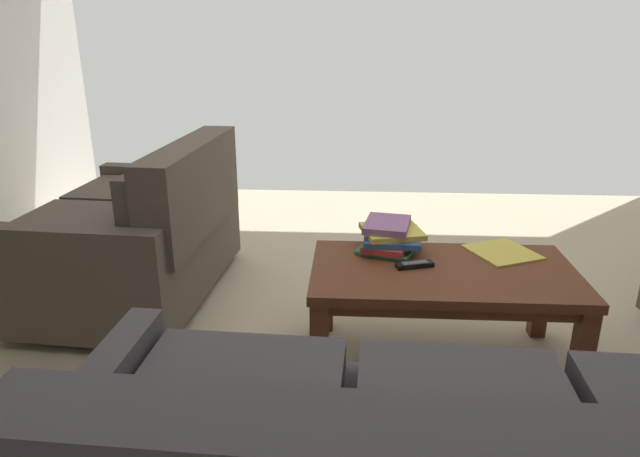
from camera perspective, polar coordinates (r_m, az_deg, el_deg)
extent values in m
cube|color=beige|center=(2.69, 4.95, -11.45)|extent=(4.98, 5.11, 0.01)
cube|color=#4C474C|center=(1.46, 15.19, -20.42)|extent=(0.59, 0.76, 0.10)
cube|color=#4C474C|center=(1.48, -9.67, -19.26)|extent=(0.59, 0.76, 0.10)
cylinder|color=black|center=(3.76, -20.21, -2.68)|extent=(0.05, 0.05, 0.06)
cylinder|color=black|center=(3.09, -27.52, -8.75)|extent=(0.05, 0.05, 0.06)
cylinder|color=black|center=(3.50, -9.75, -3.39)|extent=(0.05, 0.05, 0.06)
cylinder|color=black|center=(2.76, -15.01, -10.44)|extent=(0.05, 0.05, 0.06)
cube|color=brown|center=(3.17, -18.45, -2.36)|extent=(0.90, 1.09, 0.38)
cube|color=brown|center=(3.32, -17.33, 3.17)|extent=(0.76, 0.53, 0.10)
cube|color=brown|center=(2.88, -21.47, 0.21)|extent=(0.76, 0.53, 0.10)
cube|color=brown|center=(2.91, -12.87, 4.00)|extent=(0.25, 1.05, 0.46)
cube|color=brown|center=(3.19, -13.18, 5.30)|extent=(0.15, 0.47, 0.32)
cube|color=brown|center=(2.72, -16.87, 2.55)|extent=(0.15, 0.47, 0.32)
cube|color=brown|center=(3.63, -14.82, 1.98)|extent=(0.84, 0.16, 0.54)
cube|color=brown|center=(2.68, -23.70, -5.45)|extent=(0.84, 0.16, 0.54)
cube|color=brown|center=(2.40, 12.40, -4.44)|extent=(1.09, 0.60, 0.04)
cube|color=brown|center=(2.41, 12.32, -5.41)|extent=(1.01, 0.54, 0.05)
cube|color=brown|center=(2.83, 21.46, -6.48)|extent=(0.07, 0.07, 0.40)
cube|color=brown|center=(2.69, 0.59, -6.38)|extent=(0.07, 0.07, 0.40)
cube|color=brown|center=(2.41, 25.00, -11.70)|extent=(0.07, 0.07, 0.40)
cube|color=brown|center=(2.25, -0.07, -12.04)|extent=(0.07, 0.07, 0.40)
cube|color=#337F51|center=(2.55, 6.90, -1.87)|extent=(0.30, 0.32, 0.02)
cube|color=#C63833|center=(2.55, 6.98, -1.36)|extent=(0.26, 0.33, 0.03)
cube|color=#385693|center=(2.54, 7.25, -0.80)|extent=(0.25, 0.28, 0.03)
cube|color=#E0CC4C|center=(2.53, 7.31, -0.28)|extent=(0.30, 0.28, 0.02)
cube|color=#996699|center=(2.53, 6.83, 0.39)|extent=(0.23, 0.27, 0.03)
cube|color=black|center=(2.38, 9.58, -3.66)|extent=(0.17, 0.09, 0.02)
cube|color=#59595B|center=(2.37, 9.59, -3.42)|extent=(0.11, 0.06, 0.00)
cube|color=#E0CC4C|center=(2.62, 18.02, -2.29)|extent=(0.34, 0.35, 0.01)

